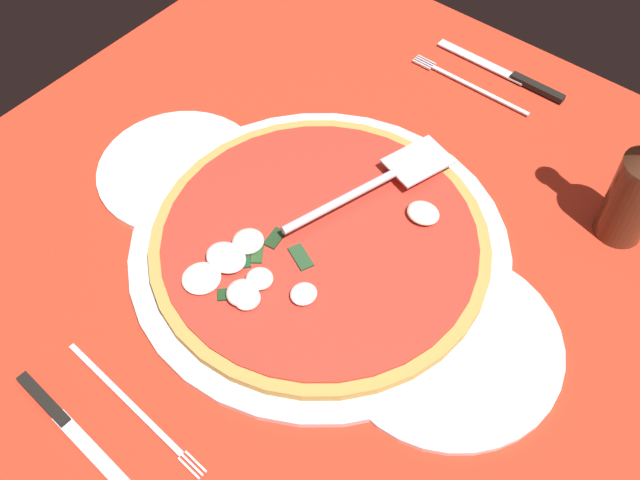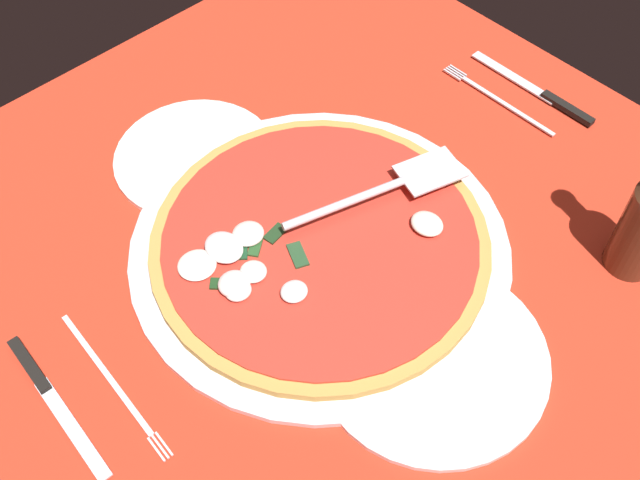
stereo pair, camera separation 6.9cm
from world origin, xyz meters
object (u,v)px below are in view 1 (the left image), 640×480
(dinner_plate_right, at_px, (447,343))
(pizza, at_px, (317,243))
(dinner_plate_left, at_px, (180,171))
(place_setting_near, at_px, (100,419))
(pizza_server, at_px, (375,183))
(place_setting_far, at_px, (491,82))
(beer_bottle, at_px, (640,183))

(dinner_plate_right, bearing_deg, pizza, 177.19)
(dinner_plate_left, xyz_separation_m, place_setting_near, (0.17, -0.28, -0.00))
(dinner_plate_left, height_order, dinner_plate_right, same)
(pizza, relative_size, place_setting_near, 1.81)
(pizza_server, xyz_separation_m, place_setting_far, (-0.00, 0.28, -0.04))
(dinner_plate_right, xyz_separation_m, pizza_server, (-0.18, 0.11, 0.04))
(place_setting_near, bearing_deg, beer_bottle, 65.20)
(pizza_server, relative_size, place_setting_near, 1.07)
(dinner_plate_right, distance_m, pizza, 0.18)
(pizza, bearing_deg, pizza_server, 85.20)
(pizza, relative_size, pizza_server, 1.69)
(place_setting_near, bearing_deg, pizza_server, 87.04)
(pizza_server, bearing_deg, beer_bottle, -41.95)
(beer_bottle, bearing_deg, place_setting_far, 152.64)
(place_setting_near, bearing_deg, dinner_plate_right, 55.99)
(dinner_plate_right, height_order, beer_bottle, beer_bottle)
(dinner_plate_left, height_order, pizza, pizza)
(place_setting_near, bearing_deg, pizza, 86.48)
(pizza_server, bearing_deg, pizza, -167.85)
(place_setting_near, bearing_deg, dinner_plate_left, 125.23)
(pizza, xyz_separation_m, place_setting_near, (-0.04, -0.29, -0.01))
(place_setting_near, height_order, beer_bottle, beer_bottle)
(dinner_plate_left, height_order, beer_bottle, beer_bottle)
(pizza, bearing_deg, dinner_plate_right, -2.81)
(dinner_plate_right, relative_size, pizza, 0.63)
(place_setting_far, bearing_deg, beer_bottle, 152.80)
(pizza_server, distance_m, place_setting_near, 0.40)
(pizza, height_order, pizza_server, pizza_server)
(dinner_plate_right, height_order, pizza_server, pizza_server)
(dinner_plate_left, relative_size, place_setting_far, 0.99)
(dinner_plate_right, distance_m, place_setting_far, 0.42)
(beer_bottle, bearing_deg, place_setting_near, -118.35)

